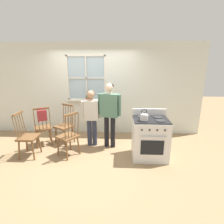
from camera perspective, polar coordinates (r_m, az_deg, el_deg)
The scene contains 12 objects.
ground_plane at distance 4.39m, azimuth -8.08°, elevation -13.16°, with size 16.00×16.00×0.00m, color #937551.
wall_back at distance 5.30m, azimuth -5.70°, elevation 7.02°, with size 6.40×0.16×2.70m.
chair_by_window at distance 4.92m, azimuth -21.64°, elevation -4.90°, with size 0.56×0.55×1.06m.
chair_near_wall at distance 4.19m, azimuth -14.03°, elevation -7.78°, with size 0.57×0.58×1.06m.
chair_center_cluster at distance 4.48m, azimuth -25.89°, elevation -7.37°, with size 0.41×0.43×1.06m.
chair_near_stove at distance 4.90m, azimuth -15.17°, elevation -4.44°, with size 0.56×0.56×1.06m.
person_elderly_left at distance 4.48m, azimuth -6.74°, elevation -0.43°, with size 0.51×0.24×1.46m.
person_teen_center at distance 4.33m, azimuth -0.77°, elevation 0.83°, with size 0.60×0.31×1.65m.
stove at distance 4.08m, azimuth 12.25°, elevation -8.29°, with size 0.78×0.68×1.08m.
kettle at distance 3.75m, azimuth 10.41°, elevation -1.37°, with size 0.21×0.17×0.25m.
potted_plant at distance 5.27m, azimuth -7.69°, elevation 4.76°, with size 0.17×0.17×0.34m.
handbag at distance 4.58m, azimuth -21.89°, elevation -0.99°, with size 0.24×0.25×0.31m.
Camera 1 is at (0.78, -3.79, 2.08)m, focal length 28.00 mm.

